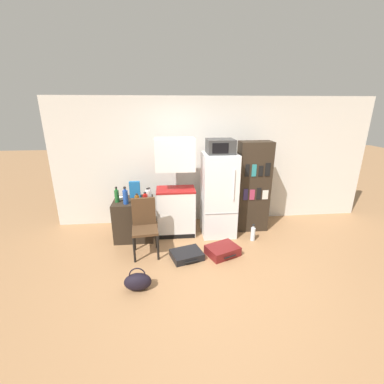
# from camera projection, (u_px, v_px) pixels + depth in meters

# --- Properties ---
(ground_plane) EXTENTS (24.00, 24.00, 0.00)m
(ground_plane) POSITION_uv_depth(u_px,v_px,m) (224.00, 275.00, 3.72)
(ground_plane) COLOR #A3754C
(wall_back) EXTENTS (6.40, 0.10, 2.51)m
(wall_back) POSITION_uv_depth(u_px,v_px,m) (215.00, 161.00, 5.23)
(wall_back) COLOR silver
(wall_back) RESTS_ON ground_plane
(side_table) EXTENTS (0.69, 0.60, 0.72)m
(side_table) POSITION_uv_depth(u_px,v_px,m) (134.00, 219.00, 4.70)
(side_table) COLOR #2D2319
(side_table) RESTS_ON ground_plane
(kitchen_hutch) EXTENTS (0.70, 0.47, 1.80)m
(kitchen_hutch) POSITION_uv_depth(u_px,v_px,m) (176.00, 193.00, 4.69)
(kitchen_hutch) COLOR white
(kitchen_hutch) RESTS_ON ground_plane
(refrigerator) EXTENTS (0.61, 0.62, 1.54)m
(refrigerator) POSITION_uv_depth(u_px,v_px,m) (219.00, 195.00, 4.72)
(refrigerator) COLOR white
(refrigerator) RESTS_ON ground_plane
(microwave) EXTENTS (0.47, 0.43, 0.25)m
(microwave) POSITION_uv_depth(u_px,v_px,m) (220.00, 146.00, 4.44)
(microwave) COLOR #333333
(microwave) RESTS_ON refrigerator
(bookshelf) EXTENTS (0.60, 0.34, 1.72)m
(bookshelf) POSITION_uv_depth(u_px,v_px,m) (253.00, 187.00, 4.87)
(bookshelf) COLOR #2D2319
(bookshelf) RESTS_ON ground_plane
(bottle_milk_white) EXTENTS (0.09, 0.09, 0.21)m
(bottle_milk_white) POSITION_uv_depth(u_px,v_px,m) (148.00, 195.00, 4.60)
(bottle_milk_white) COLOR white
(bottle_milk_white) RESTS_ON side_table
(bottle_ketchup_red) EXTENTS (0.09, 0.09, 0.17)m
(bottle_ketchup_red) POSITION_uv_depth(u_px,v_px,m) (145.00, 198.00, 4.49)
(bottle_ketchup_red) COLOR #AD1914
(bottle_ketchup_red) RESTS_ON side_table
(bottle_green_tall) EXTENTS (0.08, 0.08, 0.28)m
(bottle_green_tall) POSITION_uv_depth(u_px,v_px,m) (117.00, 196.00, 4.46)
(bottle_green_tall) COLOR #1E6028
(bottle_green_tall) RESTS_ON side_table
(bottle_amber_beer) EXTENTS (0.08, 0.08, 0.18)m
(bottle_amber_beer) POSITION_uv_depth(u_px,v_px,m) (137.00, 199.00, 4.42)
(bottle_amber_beer) COLOR brown
(bottle_amber_beer) RESTS_ON side_table
(bottle_blue_soda) EXTENTS (0.09, 0.09, 0.30)m
(bottle_blue_soda) POSITION_uv_depth(u_px,v_px,m) (125.00, 197.00, 4.38)
(bottle_blue_soda) COLOR #1E47A3
(bottle_blue_soda) RESTS_ON side_table
(bottle_clear_short) EXTENTS (0.07, 0.07, 0.18)m
(bottle_clear_short) POSITION_uv_depth(u_px,v_px,m) (150.00, 193.00, 4.73)
(bottle_clear_short) COLOR silver
(bottle_clear_short) RESTS_ON side_table
(bowl) EXTENTS (0.15, 0.15, 0.04)m
(bowl) POSITION_uv_depth(u_px,v_px,m) (120.00, 198.00, 4.63)
(bowl) COLOR silver
(bowl) RESTS_ON side_table
(cereal_box) EXTENTS (0.19, 0.07, 0.30)m
(cereal_box) POSITION_uv_depth(u_px,v_px,m) (135.00, 189.00, 4.69)
(cereal_box) COLOR #1E66A8
(cereal_box) RESTS_ON side_table
(chair) EXTENTS (0.44, 0.44, 0.93)m
(chair) POSITION_uv_depth(u_px,v_px,m) (144.00, 222.00, 4.14)
(chair) COLOR black
(chair) RESTS_ON ground_plane
(suitcase_large_flat) EXTENTS (0.56, 0.50, 0.11)m
(suitcase_large_flat) POSITION_uv_depth(u_px,v_px,m) (187.00, 255.00, 4.11)
(suitcase_large_flat) COLOR black
(suitcase_large_flat) RESTS_ON ground_plane
(suitcase_small_flat) EXTENTS (0.60, 0.54, 0.15)m
(suitcase_small_flat) POSITION_uv_depth(u_px,v_px,m) (223.00, 251.00, 4.20)
(suitcase_small_flat) COLOR maroon
(suitcase_small_flat) RESTS_ON ground_plane
(handbag) EXTENTS (0.36, 0.20, 0.33)m
(handbag) POSITION_uv_depth(u_px,v_px,m) (138.00, 282.00, 3.38)
(handbag) COLOR black
(handbag) RESTS_ON ground_plane
(water_bottle_front) EXTENTS (0.08, 0.08, 0.31)m
(water_bottle_front) POSITION_uv_depth(u_px,v_px,m) (253.00, 234.00, 4.64)
(water_bottle_front) COLOR silver
(water_bottle_front) RESTS_ON ground_plane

